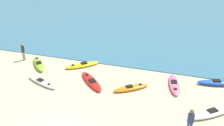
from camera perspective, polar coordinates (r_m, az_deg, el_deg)
kayak_on_sand_0 at (r=17.22m, az=21.40°, el=-9.89°), size 3.05×2.70×0.35m
kayak_on_sand_1 at (r=22.30m, az=-15.65°, el=-0.18°), size 2.37×2.59×0.39m
kayak_on_sand_2 at (r=19.17m, az=-4.51°, el=-3.98°), size 2.71×2.78×0.30m
kayak_on_sand_3 at (r=19.24m, az=13.37°, el=-4.57°), size 1.24×2.95×0.31m
kayak_on_sand_5 at (r=21.50m, az=-6.48°, el=-0.42°), size 2.65×2.35×0.32m
kayak_on_sand_6 at (r=18.39m, az=4.15°, el=-5.40°), size 2.46×2.06×0.31m
kayak_on_sand_7 at (r=20.34m, az=22.17°, el=-4.00°), size 3.11×1.31×0.39m
kayak_on_sand_8 at (r=19.68m, az=-15.01°, el=-4.03°), size 2.91×1.57×0.30m
person_near_foreground at (r=14.67m, az=16.70°, el=-12.02°), size 0.35×0.28×1.72m
person_near_waterline at (r=23.38m, az=-18.81°, el=2.56°), size 0.31×0.26×1.53m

